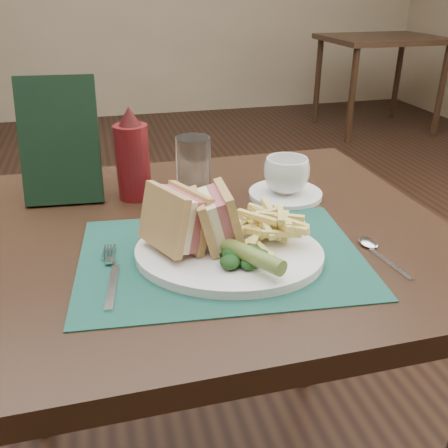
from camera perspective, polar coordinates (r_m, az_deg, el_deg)
name	(u,v)px	position (r m, az deg, el deg)	size (l,w,h in m)	color
floor	(172,364)	(1.74, -5.96, -15.62)	(7.00, 7.00, 0.00)	black
wall_back	(113,116)	(4.93, -12.57, 11.98)	(6.00, 6.00, 0.00)	tan
table_main	(201,385)	(1.12, -2.62, -17.90)	(0.90, 0.75, 0.75)	black
table_bg_right	(377,84)	(4.49, 17.07, 15.05)	(0.90, 0.75, 0.75)	black
placemat	(221,257)	(0.80, -0.32, -3.75)	(0.45, 0.32, 0.00)	#16483C
plate	(229,253)	(0.80, 0.54, -3.35)	(0.30, 0.24, 0.01)	white
sandwich_half_a	(164,222)	(0.76, -6.91, 0.20)	(0.06, 0.10, 0.09)	tan
sandwich_half_b	(204,218)	(0.78, -2.35, 0.64)	(0.06, 0.10, 0.09)	tan
kale_garnish	(240,256)	(0.75, 1.86, -3.69)	(0.11, 0.08, 0.03)	#133514
pickle_spear	(250,255)	(0.73, 3.02, -3.55)	(0.02, 0.02, 0.12)	#566D29
fries_pile	(273,222)	(0.81, 5.57, 0.18)	(0.18, 0.20, 0.06)	#DFCF6F
fork	(111,273)	(0.77, -12.78, -5.45)	(0.03, 0.17, 0.01)	silver
spoon	(382,255)	(0.84, 17.63, -3.36)	(0.03, 0.15, 0.01)	silver
saucer	(285,194)	(1.04, 7.01, 3.42)	(0.15, 0.15, 0.01)	white
coffee_cup	(286,175)	(1.02, 7.14, 5.56)	(0.09, 0.09, 0.07)	white
drinking_glass	(194,170)	(0.99, -3.49, 6.23)	(0.07, 0.07, 0.13)	silver
ketchup_bottle	(132,154)	(1.01, -10.43, 7.92)	(0.07, 0.07, 0.19)	#550E12
check_presenter	(60,141)	(1.03, -18.27, 9.00)	(0.15, 0.02, 0.25)	black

